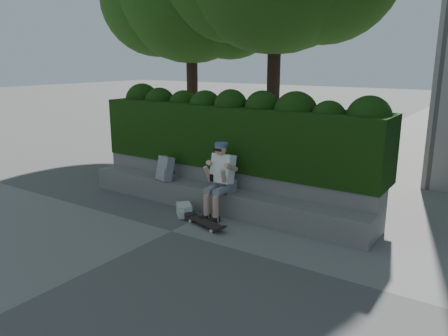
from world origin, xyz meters
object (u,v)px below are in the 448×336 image
Objects in this scene: skateboard at (205,222)px; person at (221,177)px; backpack_plaid at (165,169)px; backpack_ground at (184,210)px.

person is at bearing 111.16° from skateboard.
backpack_ground is at bearing -12.86° from backpack_plaid.
backpack_ground is at bearing -147.93° from person.
skateboard is 2.55× the size of backpack_ground.
backpack_plaid is at bearing -165.78° from backpack_ground.
backpack_plaid is at bearing 171.95° from skateboard.
backpack_ground is (-0.58, -0.36, -0.64)m from person.
skateboard is 0.66m from backpack_ground.
person is 1.55× the size of skateboard.
backpack_plaid is (-1.41, 0.08, -0.06)m from person.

